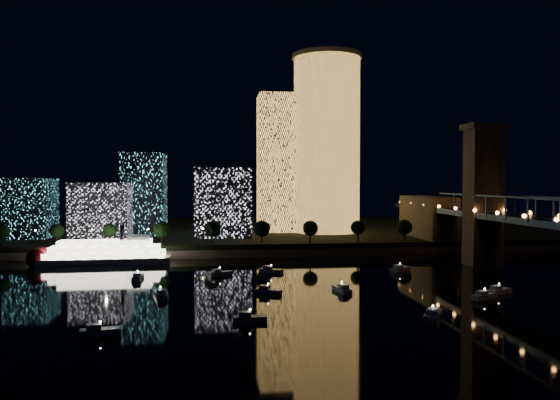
% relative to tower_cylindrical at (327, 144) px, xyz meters
% --- Properties ---
extents(ground, '(520.00, 520.00, 0.00)m').
position_rel_tower_cylindrical_xyz_m(ground, '(-25.39, -129.60, -48.13)').
color(ground, black).
rests_on(ground, ground).
extents(far_bank, '(420.00, 160.00, 5.00)m').
position_rel_tower_cylindrical_xyz_m(far_bank, '(-25.39, 30.40, -45.63)').
color(far_bank, black).
rests_on(far_bank, ground).
extents(seawall, '(420.00, 6.00, 3.00)m').
position_rel_tower_cylindrical_xyz_m(seawall, '(-25.39, -47.60, -46.63)').
color(seawall, '#6B5E4C').
rests_on(seawall, ground).
extents(tower_cylindrical, '(34.00, 34.00, 86.01)m').
position_rel_tower_cylindrical_xyz_m(tower_cylindrical, '(0.00, 0.00, 0.00)').
color(tower_cylindrical, '#FFB851').
rests_on(tower_cylindrical, far_bank).
extents(tower_rectangular, '(21.15, 21.15, 67.29)m').
position_rel_tower_cylindrical_xyz_m(tower_rectangular, '(-22.34, 7.25, -9.48)').
color(tower_rectangular, '#FFB851').
rests_on(tower_rectangular, far_bank).
extents(midrise_blocks, '(106.05, 41.02, 37.64)m').
position_rel_tower_cylindrical_xyz_m(midrise_blocks, '(-88.44, -11.68, -27.85)').
color(midrise_blocks, silver).
rests_on(midrise_blocks, far_bank).
extents(riverboat, '(49.31, 11.79, 14.76)m').
position_rel_tower_cylindrical_xyz_m(riverboat, '(-95.66, -59.84, -44.34)').
color(riverboat, silver).
rests_on(riverboat, ground).
extents(motorboats, '(105.12, 72.07, 2.78)m').
position_rel_tower_cylindrical_xyz_m(motorboats, '(-31.02, -118.81, -47.32)').
color(motorboats, silver).
rests_on(motorboats, ground).
extents(esplanade_trees, '(165.93, 6.71, 8.85)m').
position_rel_tower_cylindrical_xyz_m(esplanade_trees, '(-47.55, -41.60, -37.66)').
color(esplanade_trees, black).
rests_on(esplanade_trees, far_bank).
extents(street_lamps, '(132.70, 0.70, 5.65)m').
position_rel_tower_cylindrical_xyz_m(street_lamps, '(-59.39, -35.60, -39.11)').
color(street_lamps, black).
rests_on(street_lamps, far_bank).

